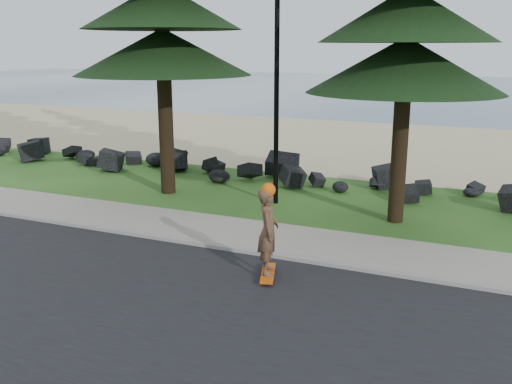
# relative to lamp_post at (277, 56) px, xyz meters

# --- Properties ---
(ground) EXTENTS (160.00, 160.00, 0.00)m
(ground) POSITION_rel_lamp_post_xyz_m (0.00, -3.20, -4.13)
(ground) COLOR #204716
(ground) RESTS_ON ground
(road) EXTENTS (160.00, 7.00, 0.02)m
(road) POSITION_rel_lamp_post_xyz_m (0.00, -7.70, -4.12)
(road) COLOR black
(road) RESTS_ON ground
(kerb) EXTENTS (160.00, 0.20, 0.10)m
(kerb) POSITION_rel_lamp_post_xyz_m (0.00, -4.10, -4.08)
(kerb) COLOR gray
(kerb) RESTS_ON ground
(sidewalk) EXTENTS (160.00, 2.00, 0.08)m
(sidewalk) POSITION_rel_lamp_post_xyz_m (0.00, -3.00, -4.09)
(sidewalk) COLOR gray
(sidewalk) RESTS_ON ground
(beach_sand) EXTENTS (160.00, 15.00, 0.01)m
(beach_sand) POSITION_rel_lamp_post_xyz_m (0.00, 11.30, -4.13)
(beach_sand) COLOR tan
(beach_sand) RESTS_ON ground
(ocean) EXTENTS (160.00, 58.00, 0.01)m
(ocean) POSITION_rel_lamp_post_xyz_m (0.00, 47.80, -4.13)
(ocean) COLOR #38566C
(ocean) RESTS_ON ground
(seawall_boulders) EXTENTS (60.00, 2.40, 1.10)m
(seawall_boulders) POSITION_rel_lamp_post_xyz_m (0.00, 2.40, -4.13)
(seawall_boulders) COLOR black
(seawall_boulders) RESTS_ON ground
(lamp_post) EXTENTS (0.25, 0.14, 8.14)m
(lamp_post) POSITION_rel_lamp_post_xyz_m (0.00, 0.00, 0.00)
(lamp_post) COLOR black
(lamp_post) RESTS_ON ground
(skateboarder) EXTENTS (0.58, 1.05, 1.90)m
(skateboarder) POSITION_rel_lamp_post_xyz_m (1.91, -5.18, -3.18)
(skateboarder) COLOR #C04A0B
(skateboarder) RESTS_ON ground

